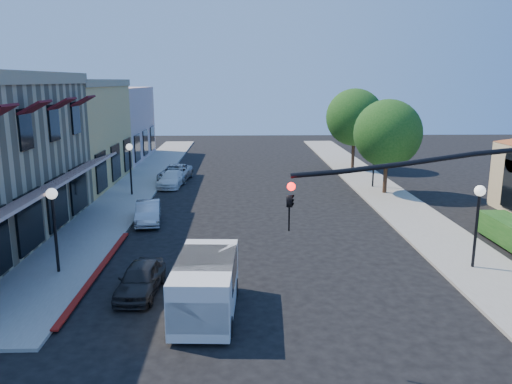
{
  "coord_description": "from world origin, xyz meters",
  "views": [
    {
      "loc": [
        -1.11,
        -11.23,
        7.68
      ],
      "look_at": [
        -0.4,
        11.39,
        2.6
      ],
      "focal_mm": 35.0,
      "sensor_mm": 36.0,
      "label": 1
    }
  ],
  "objects_px": {
    "lamppost_left_far": "(130,156)",
    "parked_car_d": "(175,173)",
    "lamppost_left_near": "(53,209)",
    "parked_car_c": "(172,179)",
    "parked_car_b": "(148,212)",
    "signal_mast_arm": "(500,217)",
    "lamppost_right_near": "(479,206)",
    "lamppost_right_far": "(374,151)",
    "street_tree_a": "(388,133)",
    "parked_car_a": "(140,279)",
    "street_tree_b": "(355,117)",
    "white_van": "(206,284)"
  },
  "relations": [
    {
      "from": "lamppost_left_far",
      "to": "parked_car_d",
      "type": "relative_size",
      "value": 0.79
    },
    {
      "from": "lamppost_left_near",
      "to": "parked_car_c",
      "type": "height_order",
      "value": "lamppost_left_near"
    },
    {
      "from": "parked_car_b",
      "to": "lamppost_left_far",
      "type": "bearing_deg",
      "value": 101.37
    },
    {
      "from": "signal_mast_arm",
      "to": "lamppost_left_near",
      "type": "distance_m",
      "value": 15.82
    },
    {
      "from": "lamppost_left_near",
      "to": "lamppost_left_far",
      "type": "xyz_separation_m",
      "value": [
        0.0,
        14.0,
        0.0
      ]
    },
    {
      "from": "lamppost_left_far",
      "to": "lamppost_right_near",
      "type": "distance_m",
      "value": 22.02
    },
    {
      "from": "signal_mast_arm",
      "to": "parked_car_c",
      "type": "distance_m",
      "value": 26.65
    },
    {
      "from": "lamppost_right_near",
      "to": "lamppost_right_far",
      "type": "distance_m",
      "value": 16.0
    },
    {
      "from": "lamppost_right_far",
      "to": "lamppost_left_far",
      "type": "bearing_deg",
      "value": -173.29
    },
    {
      "from": "signal_mast_arm",
      "to": "parked_car_b",
      "type": "height_order",
      "value": "signal_mast_arm"
    },
    {
      "from": "street_tree_a",
      "to": "parked_car_b",
      "type": "bearing_deg",
      "value": -156.2
    },
    {
      "from": "lamppost_left_near",
      "to": "parked_car_d",
      "type": "relative_size",
      "value": 0.79
    },
    {
      "from": "lamppost_right_far",
      "to": "parked_car_a",
      "type": "xyz_separation_m",
      "value": [
        -13.3,
        -18.0,
        -2.16
      ]
    },
    {
      "from": "lamppost_left_near",
      "to": "parked_car_c",
      "type": "bearing_deg",
      "value": 82.3
    },
    {
      "from": "street_tree_a",
      "to": "parked_car_a",
      "type": "relative_size",
      "value": 1.9
    },
    {
      "from": "parked_car_a",
      "to": "parked_car_d",
      "type": "xyz_separation_m",
      "value": [
        -1.4,
        21.11,
        0.05
      ]
    },
    {
      "from": "lamppost_left_near",
      "to": "parked_car_b",
      "type": "distance_m",
      "value": 8.03
    },
    {
      "from": "lamppost_left_far",
      "to": "parked_car_c",
      "type": "xyz_separation_m",
      "value": [
        2.3,
        3.0,
        -2.17
      ]
    },
    {
      "from": "lamppost_right_far",
      "to": "parked_car_a",
      "type": "distance_m",
      "value": 22.48
    },
    {
      "from": "lamppost_left_far",
      "to": "parked_car_c",
      "type": "distance_m",
      "value": 4.36
    },
    {
      "from": "lamppost_left_far",
      "to": "lamppost_left_near",
      "type": "bearing_deg",
      "value": -90.0
    },
    {
      "from": "street_tree_b",
      "to": "parked_car_c",
      "type": "distance_m",
      "value": 17.02
    },
    {
      "from": "parked_car_b",
      "to": "street_tree_a",
      "type": "bearing_deg",
      "value": 15.99
    },
    {
      "from": "street_tree_a",
      "to": "street_tree_b",
      "type": "relative_size",
      "value": 0.92
    },
    {
      "from": "white_van",
      "to": "parked_car_d",
      "type": "xyz_separation_m",
      "value": [
        -3.91,
        22.91,
        -0.49
      ]
    },
    {
      "from": "white_van",
      "to": "parked_car_d",
      "type": "bearing_deg",
      "value": 99.7
    },
    {
      "from": "lamppost_right_far",
      "to": "white_van",
      "type": "xyz_separation_m",
      "value": [
        -10.79,
        -19.8,
        -1.62
      ]
    },
    {
      "from": "signal_mast_arm",
      "to": "lamppost_right_near",
      "type": "xyz_separation_m",
      "value": [
        2.64,
        6.5,
        -1.35
      ]
    },
    {
      "from": "street_tree_b",
      "to": "lamppost_right_far",
      "type": "bearing_deg",
      "value": -92.15
    },
    {
      "from": "street_tree_b",
      "to": "lamppost_left_near",
      "type": "distance_m",
      "value": 29.64
    },
    {
      "from": "lamppost_left_near",
      "to": "lamppost_right_far",
      "type": "relative_size",
      "value": 1.0
    },
    {
      "from": "street_tree_b",
      "to": "lamppost_right_far",
      "type": "distance_m",
      "value": 8.21
    },
    {
      "from": "signal_mast_arm",
      "to": "parked_car_c",
      "type": "xyz_separation_m",
      "value": [
        -12.06,
        23.5,
        -3.52
      ]
    },
    {
      "from": "parked_car_d",
      "to": "lamppost_left_near",
      "type": "bearing_deg",
      "value": -90.86
    },
    {
      "from": "street_tree_a",
      "to": "lamppost_left_far",
      "type": "relative_size",
      "value": 1.82
    },
    {
      "from": "lamppost_right_near",
      "to": "parked_car_b",
      "type": "distance_m",
      "value": 16.59
    },
    {
      "from": "parked_car_c",
      "to": "lamppost_left_far",
      "type": "bearing_deg",
      "value": -121.48
    },
    {
      "from": "parked_car_a",
      "to": "lamppost_left_far",
      "type": "bearing_deg",
      "value": 106.42
    },
    {
      "from": "street_tree_a",
      "to": "lamppost_right_near",
      "type": "bearing_deg",
      "value": -91.23
    },
    {
      "from": "parked_car_c",
      "to": "parked_car_a",
      "type": "bearing_deg",
      "value": -79.79
    },
    {
      "from": "lamppost_left_near",
      "to": "white_van",
      "type": "distance_m",
      "value": 7.46
    },
    {
      "from": "parked_car_d",
      "to": "parked_car_c",
      "type": "bearing_deg",
      "value": -84.0
    },
    {
      "from": "parked_car_b",
      "to": "lamppost_right_far",
      "type": "bearing_deg",
      "value": 22.57
    },
    {
      "from": "lamppost_left_far",
      "to": "lamppost_right_near",
      "type": "xyz_separation_m",
      "value": [
        17.0,
        -14.0,
        0.0
      ]
    },
    {
      "from": "street_tree_a",
      "to": "parked_car_a",
      "type": "xyz_separation_m",
      "value": [
        -13.6,
        -16.0,
        -3.61
      ]
    },
    {
      "from": "lamppost_right_far",
      "to": "signal_mast_arm",
      "type": "bearing_deg",
      "value": -96.7
    },
    {
      "from": "signal_mast_arm",
      "to": "parked_car_a",
      "type": "height_order",
      "value": "signal_mast_arm"
    },
    {
      "from": "parked_car_c",
      "to": "parked_car_d",
      "type": "bearing_deg",
      "value": 95.99
    },
    {
      "from": "white_van",
      "to": "parked_car_a",
      "type": "height_order",
      "value": "white_van"
    },
    {
      "from": "white_van",
      "to": "parked_car_c",
      "type": "bearing_deg",
      "value": 100.66
    }
  ]
}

